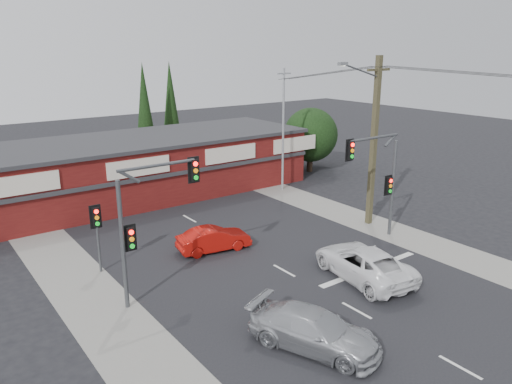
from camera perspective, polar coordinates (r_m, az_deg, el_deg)
ground at (r=23.98m, az=4.50°, el=-9.65°), size 120.00×120.00×0.00m
road_strip at (r=27.61m, az=-2.31°, el=-5.98°), size 14.00×70.00×0.01m
verge_left at (r=24.34m, az=-19.39°, el=-10.16°), size 3.00×70.00×0.02m
verge_right at (r=32.80m, az=10.09°, el=-2.54°), size 3.00×70.00×0.02m
stop_line at (r=25.30m, az=12.85°, el=-8.55°), size 6.50×0.35×0.01m
white_suv at (r=24.06m, az=12.18°, el=-7.91°), size 3.33×5.77×1.51m
silver_suv at (r=18.65m, az=6.67°, el=-15.40°), size 3.73×5.29×1.42m
red_sedan at (r=26.67m, az=-4.84°, el=-5.38°), size 4.07×1.98×1.29m
lane_dashes at (r=26.22m, az=-0.05°, el=-7.19°), size 0.12×43.94×0.01m
shop_building at (r=36.70m, az=-14.22°, el=2.69°), size 27.30×8.40×4.22m
tree_cluster at (r=43.53m, az=6.04°, el=6.23°), size 5.90×5.10×5.50m
conifer_near at (r=44.23m, az=-12.63°, el=9.47°), size 1.80×1.80×9.25m
conifer_far at (r=47.51m, az=-9.72°, el=10.08°), size 1.80×1.80×9.25m
traffic_mast_left at (r=20.87m, az=-12.50°, el=-2.38°), size 3.77×0.27×5.97m
traffic_mast_right at (r=27.99m, az=14.05°, el=2.34°), size 3.96×0.27×5.97m
pedestal_signal at (r=24.66m, az=-17.75°, el=-3.60°), size 0.55×0.27×3.38m
utility_pole at (r=30.07m, az=13.20°, el=6.17°), size 4.38×0.59×10.00m
steel_pole at (r=36.99m, az=3.13°, el=7.33°), size 1.20×0.16×9.00m
power_lines at (r=26.56m, az=22.98°, el=11.97°), size 2.01×29.00×1.22m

